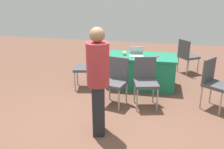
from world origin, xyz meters
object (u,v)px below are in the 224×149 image
Objects in this scene: chair_tucked_right at (116,79)px; yarn_ball at (125,53)px; chair_by_pillar at (187,54)px; person_attendee_browsing at (98,77)px; table_foreground at (141,71)px; laptop_silver at (136,54)px; chair_aisle at (87,65)px; scissors_red at (158,56)px; chair_tucked_left at (146,79)px; chair_back_row at (214,81)px.

chair_tucked_right is 1.07m from yarn_ball.
person_attendee_browsing is (1.49, 3.39, 0.41)m from chair_by_pillar.
yarn_ball is (-0.01, -2.13, -0.15)m from person_attendee_browsing.
table_foreground is 1.73× the size of chair_tucked_right.
chair_tucked_right is 1.00× the size of chair_by_pillar.
yarn_ball is (0.28, -0.00, 0.01)m from laptop_silver.
table_foreground is 1.71× the size of chair_aisle.
table_foreground is at bearing -170.41° from laptop_silver.
scissors_red is (-1.58, -0.41, 0.21)m from chair_aisle.
chair_aisle is 0.56× the size of person_attendee_browsing.
chair_aisle is at bearing -38.45° from chair_tucked_left.
chair_aisle is at bearing -26.50° from chair_tucked_right.
chair_tucked_right reaches higher than scissors_red.
chair_tucked_right is 0.99× the size of chair_aisle.
chair_aisle is at bearing -53.56° from scissors_red.
person_attendee_browsing is 2.31m from scissors_red.
chair_tucked_left is 0.99× the size of chair_back_row.
chair_tucked_right is 9.83× the size of yarn_ball.
chair_aisle is at bearing 24.39° from yarn_ball.
chair_tucked_left is at bearing 121.71° from yarn_ball.
chair_tucked_right reaches higher than table_foreground.
person_attendee_browsing is at bearing -19.53° from chair_back_row.
scissors_red is (-0.75, -1.08, 0.22)m from chair_tucked_right.
chair_tucked_right is 1.09m from laptop_silver.
table_foreground is at bearing -68.15° from scissors_red.
chair_aisle is 2.62× the size of laptop_silver.
laptop_silver is (-1.09, -0.37, 0.24)m from chair_aisle.
person_attendee_browsing reaches higher than yarn_ball.
chair_tucked_right is at bearing -47.35° from chair_back_row.
chair_tucked_right is 1.17m from person_attendee_browsing.
person_attendee_browsing is 2.13m from yarn_ball.
chair_back_row reaches higher than table_foreground.
scissors_red is (-0.76, -0.04, -0.04)m from yarn_ball.
chair_tucked_right is 0.97× the size of chair_back_row.
laptop_silver is at bearing -63.14° from scissors_red.
table_foreground is 1.73× the size of chair_by_pillar.
table_foreground is at bearing -84.22° from chair_back_row.
chair_aisle is (0.83, -0.66, 0.01)m from chair_tucked_right.
chair_tucked_right is at bearing -141.45° from chair_aisle.
chair_by_pillar reaches higher than yarn_ball.
laptop_silver is (0.32, -0.97, 0.23)m from chair_tucked_left.
chair_aisle is 1.97m from person_attendee_browsing.
chair_aisle reaches higher than table_foreground.
laptop_silver is 0.28m from yarn_ball.
scissors_red is (-0.49, -0.04, -0.04)m from laptop_silver.
chair_tucked_right is at bearing 90.98° from yarn_ball.
chair_by_pillar is at bearing 143.21° from person_attendee_browsing.
chair_tucked_right and chair_by_pillar have the same top height.
table_foreground is 1.68× the size of chair_back_row.
person_attendee_browsing is (0.02, 1.09, 0.41)m from chair_tucked_right.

